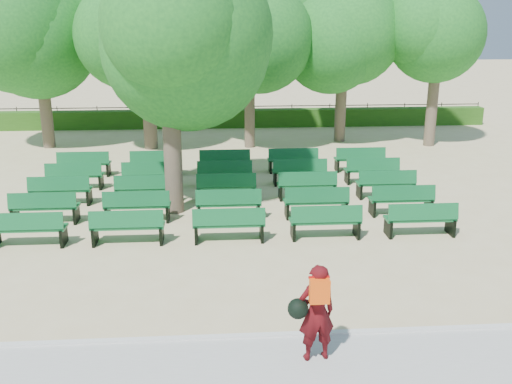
% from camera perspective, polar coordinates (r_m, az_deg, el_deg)
% --- Properties ---
extents(ground, '(120.00, 120.00, 0.00)m').
position_cam_1_polar(ground, '(16.05, -0.42, -2.71)').
color(ground, '#CCB887').
extents(paving, '(30.00, 2.20, 0.06)m').
position_cam_1_polar(paving, '(9.43, 2.53, -17.93)').
color(paving, '#B4B5B0').
rests_on(paving, ground).
extents(curb, '(30.00, 0.12, 0.10)m').
position_cam_1_polar(curb, '(10.38, 1.80, -14.21)').
color(curb, silver).
rests_on(curb, ground).
extents(hedge, '(26.00, 0.70, 0.90)m').
position_cam_1_polar(hedge, '(29.51, -2.14, 7.37)').
color(hedge, '#295917').
rests_on(hedge, ground).
extents(fence, '(26.00, 0.10, 1.02)m').
position_cam_1_polar(fence, '(29.98, -2.16, 6.65)').
color(fence, black).
rests_on(fence, ground).
extents(tree_line, '(21.80, 6.80, 7.04)m').
position_cam_1_polar(tree_line, '(25.67, -1.83, 4.87)').
color(tree_line, '#1F7423').
rests_on(tree_line, ground).
extents(bench_array, '(1.84, 0.66, 1.14)m').
position_cam_1_polar(bench_array, '(17.63, -2.96, -0.57)').
color(bench_array, '#105D2D').
rests_on(bench_array, ground).
extents(tree_among, '(4.90, 4.90, 6.61)m').
position_cam_1_polar(tree_among, '(15.96, -8.74, 13.13)').
color(tree_among, brown).
rests_on(tree_among, ground).
extents(person, '(0.81, 0.51, 1.67)m').
position_cam_1_polar(person, '(9.38, 5.94, -11.79)').
color(person, '#480A0E').
rests_on(person, ground).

